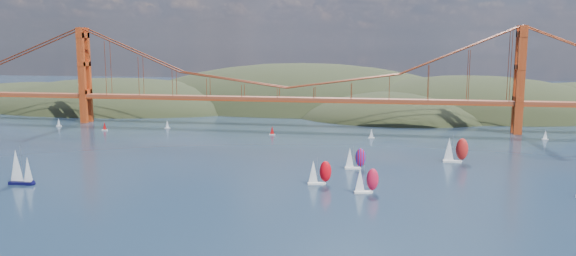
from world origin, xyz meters
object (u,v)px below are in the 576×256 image
(racer_0, at_px, (319,172))
(racer_1, at_px, (366,180))
(racer_rwb, at_px, (355,158))
(sloop_navy, at_px, (20,167))
(racer_3, at_px, (455,150))

(racer_0, bearing_deg, racer_1, -39.98)
(racer_0, height_order, racer_rwb, racer_0)
(sloop_navy, height_order, racer_1, sloop_navy)
(sloop_navy, relative_size, racer_3, 1.19)
(sloop_navy, distance_m, racer_0, 98.71)
(racer_rwb, bearing_deg, racer_1, -91.02)
(racer_rwb, bearing_deg, racer_3, 15.86)
(sloop_navy, distance_m, racer_3, 157.54)
(sloop_navy, bearing_deg, racer_0, 7.35)
(sloop_navy, relative_size, racer_1, 1.47)
(racer_1, height_order, racer_rwb, racer_rwb)
(racer_0, relative_size, racer_rwb, 1.01)
(sloop_navy, bearing_deg, racer_1, 1.93)
(racer_1, bearing_deg, racer_0, 136.54)
(racer_0, xyz_separation_m, racer_1, (15.64, -8.11, -0.06))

